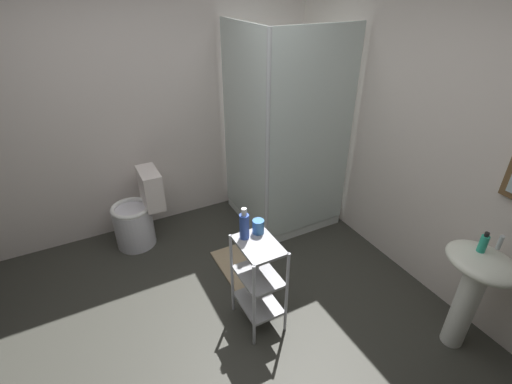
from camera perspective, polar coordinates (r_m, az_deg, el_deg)
The scene contains 12 objects.
ground_plane at distance 2.90m, azimuth -5.63°, elevation -22.75°, with size 4.20×4.20×0.02m, color #33332D.
wall_back at distance 3.10m, azimuth 26.65°, elevation 7.39°, with size 4.20×0.14×2.50m.
wall_left at distance 3.70m, azimuth -18.09°, elevation 12.42°, with size 0.10×4.20×2.50m, color silver.
shower_stall at distance 3.81m, azimuth 3.70°, elevation 1.48°, with size 0.92×0.92×2.00m.
pedestal_sink at distance 2.85m, azimuth 30.82°, elevation -11.90°, with size 0.46×0.37×0.81m.
sink_faucet at distance 2.79m, azimuth 33.71°, elevation -6.55°, with size 0.03×0.03×0.10m, color silver.
toilet at distance 3.72m, azimuth -17.86°, elevation -3.50°, with size 0.37×0.49×0.76m.
storage_cart at distance 2.71m, azimuth 0.39°, elevation -13.13°, with size 0.38×0.28×0.74m.
hand_soap_bottle at distance 2.70m, azimuth 31.87°, elevation -6.78°, with size 0.05×0.05×0.14m.
shampoo_bottle_blue at distance 2.50m, azimuth -1.84°, elevation -5.22°, with size 0.07×0.07×0.24m.
rinse_cup at distance 2.58m, azimuth 0.35°, elevation -5.38°, with size 0.08×0.08×0.10m, color #3870B2.
bath_mat at distance 3.45m, azimuth -2.11°, elevation -11.30°, with size 0.60×0.40×0.02m, color tan.
Camera 1 is at (1.65, -0.57, 2.30)m, focal length 25.72 mm.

